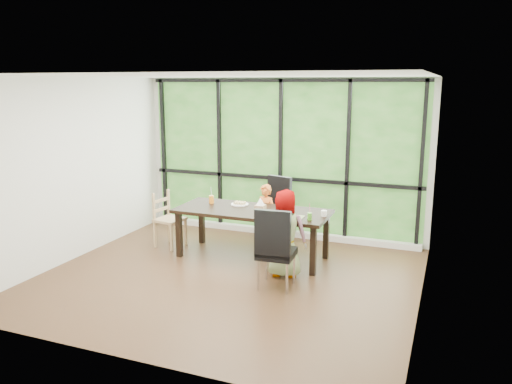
# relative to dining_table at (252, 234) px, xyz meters

# --- Properties ---
(ground) EXTENTS (5.00, 5.00, 0.00)m
(ground) POSITION_rel_dining_table_xyz_m (0.00, -0.89, -0.38)
(ground) COLOR black
(ground) RESTS_ON ground
(back_wall) EXTENTS (5.00, 0.00, 5.00)m
(back_wall) POSITION_rel_dining_table_xyz_m (0.00, 1.36, 0.98)
(back_wall) COLOR silver
(back_wall) RESTS_ON ground
(foliage_backdrop) EXTENTS (4.80, 0.02, 2.65)m
(foliage_backdrop) POSITION_rel_dining_table_xyz_m (0.00, 1.34, 0.98)
(foliage_backdrop) COLOR #26521B
(foliage_backdrop) RESTS_ON back_wall
(window_mullions) EXTENTS (4.80, 0.06, 2.65)m
(window_mullions) POSITION_rel_dining_table_xyz_m (0.00, 1.30, 0.98)
(window_mullions) COLOR black
(window_mullions) RESTS_ON back_wall
(window_sill) EXTENTS (4.80, 0.12, 0.10)m
(window_sill) POSITION_rel_dining_table_xyz_m (0.00, 1.26, -0.33)
(window_sill) COLOR silver
(window_sill) RESTS_ON ground
(dining_table) EXTENTS (2.38, 1.14, 0.75)m
(dining_table) POSITION_rel_dining_table_xyz_m (0.00, 0.00, 0.00)
(dining_table) COLOR black
(dining_table) RESTS_ON ground
(chair_window_leather) EXTENTS (0.57, 0.57, 1.08)m
(chair_window_leather) POSITION_rel_dining_table_xyz_m (0.01, 0.90, 0.17)
(chair_window_leather) COLOR black
(chair_window_leather) RESTS_ON ground
(chair_interior_leather) EXTENTS (0.49, 0.49, 1.08)m
(chair_interior_leather) POSITION_rel_dining_table_xyz_m (0.72, -0.95, 0.17)
(chair_interior_leather) COLOR black
(chair_interior_leather) RESTS_ON ground
(chair_end_beech) EXTENTS (0.46, 0.48, 0.90)m
(chair_end_beech) POSITION_rel_dining_table_xyz_m (-1.44, 0.01, 0.08)
(chair_end_beech) COLOR tan
(chair_end_beech) RESTS_ON ground
(child_toddler) EXTENTS (0.43, 0.35, 1.03)m
(child_toddler) POSITION_rel_dining_table_xyz_m (-0.00, 0.57, 0.14)
(child_toddler) COLOR orange
(child_toddler) RESTS_ON ground
(child_older) EXTENTS (0.65, 0.49, 1.21)m
(child_older) POSITION_rel_dining_table_xyz_m (0.68, -0.53, 0.23)
(child_older) COLOR slate
(child_older) RESTS_ON ground
(placemat) EXTENTS (0.43, 0.31, 0.01)m
(placemat) POSITION_rel_dining_table_xyz_m (0.63, -0.22, 0.38)
(placemat) COLOR tan
(placemat) RESTS_ON dining_table
(plate_far) EXTENTS (0.27, 0.27, 0.02)m
(plate_far) POSITION_rel_dining_table_xyz_m (-0.30, 0.21, 0.38)
(plate_far) COLOR white
(plate_far) RESTS_ON dining_table
(plate_near) EXTENTS (0.27, 0.27, 0.02)m
(plate_near) POSITION_rel_dining_table_xyz_m (0.64, -0.21, 0.38)
(plate_near) COLOR white
(plate_near) RESTS_ON dining_table
(orange_cup) EXTENTS (0.08, 0.08, 0.12)m
(orange_cup) POSITION_rel_dining_table_xyz_m (-0.75, 0.15, 0.44)
(orange_cup) COLOR orange
(orange_cup) RESTS_ON dining_table
(green_cup) EXTENTS (0.06, 0.06, 0.10)m
(green_cup) POSITION_rel_dining_table_xyz_m (0.96, -0.25, 0.43)
(green_cup) COLOR #53B129
(green_cup) RESTS_ON dining_table
(white_mug) EXTENTS (0.08, 0.08, 0.08)m
(white_mug) POSITION_rel_dining_table_xyz_m (1.09, 0.03, 0.42)
(white_mug) COLOR white
(white_mug) RESTS_ON dining_table
(tissue_box) EXTENTS (0.14, 0.14, 0.12)m
(tissue_box) POSITION_rel_dining_table_xyz_m (0.18, -0.13, 0.43)
(tissue_box) COLOR tan
(tissue_box) RESTS_ON dining_table
(crepe_rolls_far) EXTENTS (0.20, 0.12, 0.04)m
(crepe_rolls_far) POSITION_rel_dining_table_xyz_m (-0.30, 0.21, 0.41)
(crepe_rolls_far) COLOR tan
(crepe_rolls_far) RESTS_ON plate_far
(crepe_rolls_near) EXTENTS (0.10, 0.12, 0.04)m
(crepe_rolls_near) POSITION_rel_dining_table_xyz_m (0.64, -0.21, 0.41)
(crepe_rolls_near) COLOR tan
(crepe_rolls_near) RESTS_ON plate_near
(straw_white) EXTENTS (0.01, 0.04, 0.20)m
(straw_white) POSITION_rel_dining_table_xyz_m (-0.75, 0.15, 0.54)
(straw_white) COLOR white
(straw_white) RESTS_ON orange_cup
(straw_pink) EXTENTS (0.01, 0.04, 0.20)m
(straw_pink) POSITION_rel_dining_table_xyz_m (0.96, -0.25, 0.52)
(straw_pink) COLOR pink
(straw_pink) RESTS_ON green_cup
(tissue) EXTENTS (0.12, 0.12, 0.11)m
(tissue) POSITION_rel_dining_table_xyz_m (0.18, -0.13, 0.55)
(tissue) COLOR white
(tissue) RESTS_ON tissue_box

